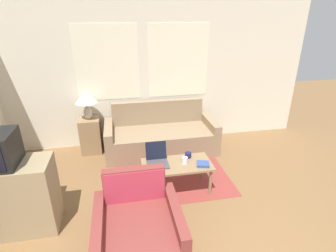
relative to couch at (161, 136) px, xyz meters
name	(u,v)px	position (x,y,z in m)	size (l,w,h in m)	color
wall_back	(148,75)	(-0.15, 0.44, 1.04)	(6.09, 0.06, 2.60)	silver
rug	(169,167)	(0.02, -0.67, -0.26)	(1.73, 1.85, 0.01)	brown
couch	(161,136)	(0.00, 0.00, 0.00)	(1.98, 0.84, 0.86)	#937A5B
armchair	(138,232)	(-0.61, -2.24, 0.01)	(0.86, 0.84, 0.84)	brown
tv_dresser	(3,199)	(-2.07, -1.62, 0.17)	(1.13, 0.49, 0.86)	#998460
side_table	(91,135)	(-1.25, 0.15, 0.06)	(0.36, 0.36, 0.64)	#937551
table_lamp	(86,99)	(-1.25, 0.15, 0.75)	(0.38, 0.38, 0.52)	beige
coffee_table	(177,167)	(0.02, -1.27, 0.12)	(0.96, 0.49, 0.43)	#8E704C
laptop	(157,159)	(-0.25, -1.19, 0.23)	(0.29, 0.33, 0.27)	#47474C
cup_navy	(185,160)	(0.13, -1.28, 0.22)	(0.08, 0.08, 0.09)	white
cup_yellow	(188,155)	(0.21, -1.13, 0.21)	(0.09, 0.09, 0.08)	#191E4C
book_red	(203,164)	(0.36, -1.38, 0.19)	(0.20, 0.19, 0.04)	#334C8E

